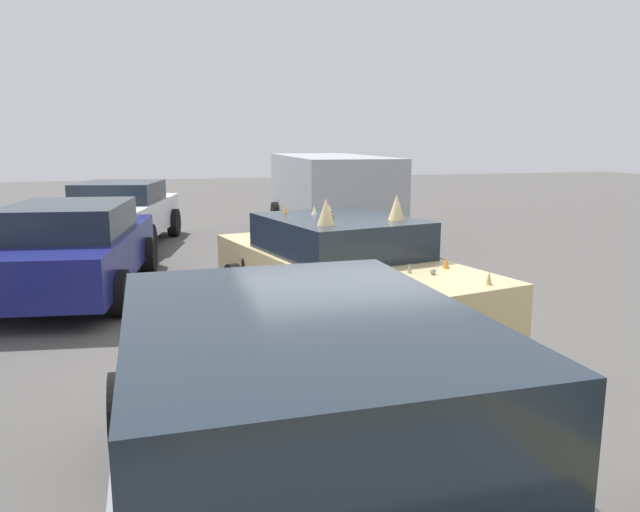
{
  "coord_description": "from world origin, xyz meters",
  "views": [
    {
      "loc": [
        -7.09,
        2.34,
        2.32
      ],
      "look_at": [
        0.0,
        0.3,
        0.9
      ],
      "focal_mm": 34.15,
      "sensor_mm": 36.0,
      "label": 1
    }
  ],
  "objects_px": {
    "parked_sedan_row_back_far": "(74,248)",
    "parked_sedan_far_right": "(293,440)",
    "parked_van_far_left": "(330,191)",
    "parked_sedan_near_left": "(120,213)",
    "art_car_decorated": "(342,271)"
  },
  "relations": [
    {
      "from": "parked_sedan_far_right",
      "to": "parked_sedan_near_left",
      "type": "distance_m",
      "value": 11.15
    },
    {
      "from": "parked_sedan_far_right",
      "to": "parked_sedan_row_back_far",
      "type": "bearing_deg",
      "value": 14.67
    },
    {
      "from": "parked_van_far_left",
      "to": "parked_sedan_row_back_far",
      "type": "xyz_separation_m",
      "value": [
        -4.12,
        5.29,
        -0.39
      ]
    },
    {
      "from": "parked_van_far_left",
      "to": "parked_sedan_row_back_far",
      "type": "height_order",
      "value": "parked_van_far_left"
    },
    {
      "from": "parked_van_far_left",
      "to": "parked_sedan_row_back_far",
      "type": "distance_m",
      "value": 6.72
    },
    {
      "from": "art_car_decorated",
      "to": "parked_sedan_row_back_far",
      "type": "height_order",
      "value": "art_car_decorated"
    },
    {
      "from": "art_car_decorated",
      "to": "parked_sedan_near_left",
      "type": "distance_m",
      "value": 7.44
    },
    {
      "from": "parked_sedan_row_back_far",
      "to": "parked_sedan_far_right",
      "type": "distance_m",
      "value": 7.04
    },
    {
      "from": "art_car_decorated",
      "to": "parked_sedan_near_left",
      "type": "height_order",
      "value": "art_car_decorated"
    },
    {
      "from": "parked_van_far_left",
      "to": "parked_sedan_near_left",
      "type": "distance_m",
      "value": 4.79
    },
    {
      "from": "parked_sedan_far_right",
      "to": "parked_sedan_near_left",
      "type": "height_order",
      "value": "parked_sedan_far_right"
    },
    {
      "from": "art_car_decorated",
      "to": "parked_van_far_left",
      "type": "xyz_separation_m",
      "value": [
        6.7,
        -1.88,
        0.41
      ]
    },
    {
      "from": "art_car_decorated",
      "to": "parked_sedan_far_right",
      "type": "bearing_deg",
      "value": -33.24
    },
    {
      "from": "parked_sedan_row_back_far",
      "to": "parked_sedan_near_left",
      "type": "height_order",
      "value": "parked_sedan_near_left"
    },
    {
      "from": "parked_van_far_left",
      "to": "parked_sedan_far_right",
      "type": "xyz_separation_m",
      "value": [
        -10.94,
        3.54,
        -0.34
      ]
    }
  ]
}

